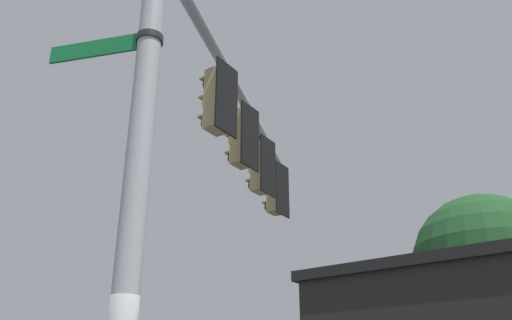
% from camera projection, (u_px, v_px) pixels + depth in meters
% --- Properties ---
extents(signal_pole, '(0.27, 0.27, 7.29)m').
position_uv_depth(signal_pole, '(136.00, 180.00, 5.44)').
color(signal_pole, '#ADB2B7').
rests_on(signal_pole, ground).
extents(mast_arm, '(7.14, 2.64, 0.18)m').
position_uv_depth(mast_arm, '(242.00, 98.00, 9.99)').
color(mast_arm, '#ADB2B7').
extents(traffic_light_nearest_pole, '(0.54, 0.49, 1.31)m').
position_uv_depth(traffic_light_nearest_pole, '(217.00, 101.00, 8.51)').
color(traffic_light_nearest_pole, black).
extents(traffic_light_mid_inner, '(0.54, 0.49, 1.31)m').
position_uv_depth(traffic_light_mid_inner, '(241.00, 138.00, 9.75)').
color(traffic_light_mid_inner, black).
extents(traffic_light_mid_outer, '(0.54, 0.49, 1.31)m').
position_uv_depth(traffic_light_mid_outer, '(260.00, 168.00, 10.99)').
color(traffic_light_mid_outer, black).
extents(traffic_light_arm_end, '(0.54, 0.49, 1.31)m').
position_uv_depth(traffic_light_arm_end, '(275.00, 191.00, 12.23)').
color(traffic_light_arm_end, black).
extents(street_name_sign, '(0.58, 1.36, 0.22)m').
position_uv_depth(street_name_sign, '(121.00, 44.00, 6.20)').
color(street_name_sign, '#147238').
extents(tree_by_storefront, '(3.88, 3.88, 6.93)m').
position_uv_depth(tree_by_storefront, '(486.00, 265.00, 14.84)').
color(tree_by_storefront, '#4C3823').
rests_on(tree_by_storefront, ground).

